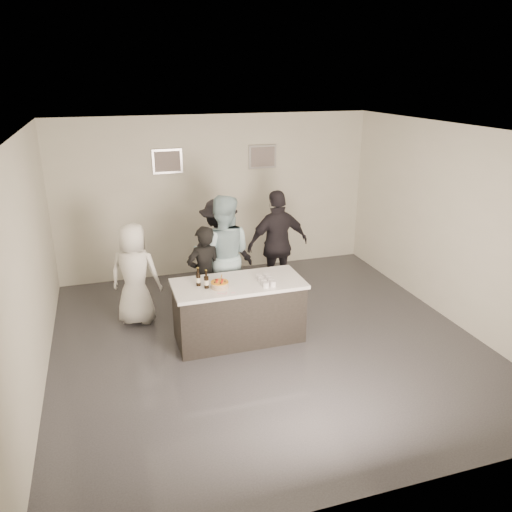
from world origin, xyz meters
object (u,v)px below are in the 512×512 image
person_guest_left (135,274)px  person_guest_back (219,248)px  person_main_blue (223,255)px  cake (220,285)px  person_guest_right (278,244)px  person_main_black (205,274)px  bar_counter (239,311)px  beer_bottle_a (198,277)px  beer_bottle_b (206,279)px

person_guest_left → person_guest_back: (1.47, 0.60, 0.06)m
person_guest_left → person_guest_back: 1.59m
person_main_blue → person_guest_back: (0.09, 0.66, -0.11)m
cake → person_guest_right: size_ratio=0.13×
person_main_black → person_main_blue: (0.35, 0.21, 0.20)m
bar_counter → person_guest_left: person_guest_left is taller
bar_counter → beer_bottle_a: beer_bottle_a is taller
cake → person_guest_right: 1.95m
bar_counter → person_main_blue: (0.01, 0.94, 0.52)m
person_guest_left → person_main_blue: bearing=-159.7°
cake → bar_counter: bearing=20.3°
beer_bottle_a → person_main_black: size_ratio=0.17×
bar_counter → person_main_black: bearing=114.8°
person_guest_back → person_main_black: bearing=79.0°
person_main_blue → person_guest_left: (-1.38, 0.05, -0.17)m
cake → person_guest_back: bearing=76.9°
person_main_black → bar_counter: bearing=101.9°
bar_counter → beer_bottle_b: (-0.47, -0.07, 0.58)m
person_guest_left → person_guest_right: person_guest_right is taller
person_main_black → person_guest_right: bearing=-170.9°
person_guest_left → bar_counter: bearing=166.4°
person_guest_left → person_guest_right: (2.43, 0.30, 0.14)m
beer_bottle_a → person_main_blue: (0.57, 0.89, -0.06)m
bar_counter → cake: bearing=-159.7°
beer_bottle_a → person_main_black: bearing=71.8°
beer_bottle_a → person_guest_left: bearing=130.5°
person_main_blue → bar_counter: bearing=106.7°
beer_bottle_b → person_main_blue: (0.48, 1.01, -0.06)m
cake → person_guest_left: (-1.07, 1.11, -0.14)m
person_main_black → beer_bottle_a: bearing=58.8°
bar_counter → beer_bottle_b: beer_bottle_b is taller
person_guest_back → bar_counter: bearing=102.1°
person_main_blue → person_guest_left: bearing=15.2°
person_main_black → person_guest_back: size_ratio=0.90×
bar_counter → beer_bottle_b: 0.75m
cake → person_guest_back: 1.76m
person_guest_right → person_guest_back: 1.01m
beer_bottle_b → person_guest_right: 2.05m
person_main_black → person_guest_back: person_guest_back is taller
bar_counter → person_main_black: person_main_black is taller
beer_bottle_b → person_guest_right: person_guest_right is taller
person_guest_left → person_guest_right: size_ratio=0.85×
cake → beer_bottle_a: 0.32m
beer_bottle_a → person_guest_back: bearing=66.8°
beer_bottle_b → person_guest_right: size_ratio=0.14×
beer_bottle_a → person_main_blue: 1.06m
cake → person_main_black: (-0.04, 0.84, -0.16)m
bar_counter → beer_bottle_b: bearing=-171.8°
beer_bottle_b → person_guest_left: person_guest_left is taller
beer_bottle_b → person_main_black: bearing=80.4°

